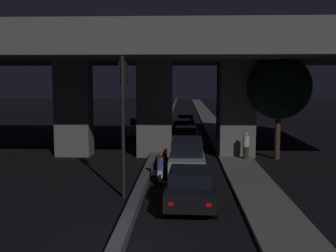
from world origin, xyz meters
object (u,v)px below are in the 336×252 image
(car_black_fifth, at_px, (186,120))
(pedestrian_on_sidewalk, at_px, (246,146))
(street_lamp, at_px, (214,86))
(car_silver_second, at_px, (187,156))
(motorcycle_black_filtering_mid, at_px, (167,147))
(car_black_fourth, at_px, (182,127))
(car_black_fourth_oncoming, at_px, (163,103))
(traffic_light_left_of_median, at_px, (123,103))
(car_silver_lead_oncoming, at_px, (141,126))
(car_white_second_oncoming, at_px, (152,113))
(motorcycle_white_filtering_near, at_px, (160,170))
(car_dark_red_third_oncoming, at_px, (158,108))
(car_black_lead, at_px, (191,186))
(car_grey_third, at_px, (186,136))

(car_black_fifth, bearing_deg, pedestrian_on_sidewalk, -167.77)
(street_lamp, xyz_separation_m, car_silver_second, (-2.31, -11.94, -3.44))
(street_lamp, bearing_deg, motorcycle_black_filtering_mid, -115.05)
(car_black_fourth, relative_size, motorcycle_black_filtering_mid, 2.42)
(car_black_fourth_oncoming, bearing_deg, traffic_light_left_of_median, -0.24)
(street_lamp, xyz_separation_m, car_silver_lead_oncoming, (-6.21, 1.80, -3.48))
(car_silver_second, relative_size, car_black_fourth_oncoming, 1.17)
(car_black_fourth, bearing_deg, car_silver_second, -179.72)
(car_black_fifth, distance_m, car_silver_lead_oncoming, 7.75)
(car_black_fourth, distance_m, car_white_second_oncoming, 13.84)
(car_silver_lead_oncoming, distance_m, motorcycle_white_filtering_near, 16.20)
(traffic_light_left_of_median, distance_m, car_black_fourth, 19.18)
(car_white_second_oncoming, distance_m, car_dark_red_third_oncoming, 10.82)
(car_black_lead, xyz_separation_m, car_black_fourth, (-0.40, 19.86, -0.01))
(car_grey_third, relative_size, car_dark_red_third_oncoming, 1.05)
(traffic_light_left_of_median, bearing_deg, car_black_fourth_oncoming, 91.26)
(traffic_light_left_of_median, height_order, car_dark_red_third_oncoming, traffic_light_left_of_median)
(car_grey_third, xyz_separation_m, car_silver_lead_oncoming, (-3.90, 5.21, 0.11))
(car_dark_red_third_oncoming, bearing_deg, car_black_fourth_oncoming, 176.73)
(car_silver_second, distance_m, motorcycle_white_filtering_near, 2.59)
(street_lamp, distance_m, car_silver_lead_oncoming, 7.34)
(motorcycle_white_filtering_near, bearing_deg, car_black_fourth_oncoming, -0.59)
(street_lamp, height_order, car_black_fifth, street_lamp)
(traffic_light_left_of_median, bearing_deg, car_black_fifth, 83.92)
(car_black_lead, height_order, car_black_fourth_oncoming, car_black_fourth_oncoming)
(car_silver_second, distance_m, car_grey_third, 8.53)
(traffic_light_left_of_median, distance_m, car_grey_third, 13.66)
(car_black_fourth, relative_size, car_black_fifth, 1.12)
(car_black_fifth, xyz_separation_m, car_white_second_oncoming, (-4.10, 7.19, 0.23))
(car_dark_red_third_oncoming, distance_m, motorcycle_white_filtering_near, 40.76)
(street_lamp, xyz_separation_m, car_dark_red_third_oncoming, (-6.34, 26.48, -3.52))
(car_white_second_oncoming, bearing_deg, car_black_fifth, 30.60)
(car_black_fourth_oncoming, bearing_deg, car_black_lead, 2.66)
(car_black_fifth, relative_size, car_black_fourth_oncoming, 1.03)
(car_grey_third, xyz_separation_m, car_white_second_oncoming, (-4.06, 19.07, 0.24))
(street_lamp, height_order, car_grey_third, street_lamp)
(traffic_light_left_of_median, relative_size, car_black_fifth, 1.35)
(pedestrian_on_sidewalk, bearing_deg, car_black_fifth, 101.28)
(pedestrian_on_sidewalk, bearing_deg, car_white_second_oncoming, 107.10)
(car_black_lead, bearing_deg, traffic_light_left_of_median, 70.55)
(car_grey_third, height_order, car_black_fifth, car_grey_third)
(car_grey_third, bearing_deg, car_dark_red_third_oncoming, 9.83)
(pedestrian_on_sidewalk, bearing_deg, motorcycle_black_filtering_mid, 164.08)
(traffic_light_left_of_median, relative_size, pedestrian_on_sidewalk, 3.65)
(car_dark_red_third_oncoming, xyz_separation_m, car_black_fourth_oncoming, (0.27, 8.92, 0.24))
(car_grey_third, distance_m, car_dark_red_third_oncoming, 30.16)
(car_black_fourth, xyz_separation_m, car_black_fourth_oncoming, (-3.45, 33.05, 0.28))
(car_dark_red_third_oncoming, xyz_separation_m, motorcycle_black_filtering_mid, (2.80, -34.06, -0.20))
(traffic_light_left_of_median, distance_m, street_lamp, 17.16)
(car_black_fourth_oncoming, distance_m, motorcycle_white_filtering_near, 49.65)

